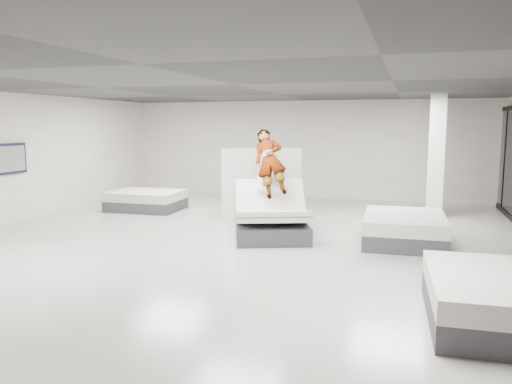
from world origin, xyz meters
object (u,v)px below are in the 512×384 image
flat_bed_right_far (404,229)px  column (436,156)px  hero_bed (271,219)px  flat_bed_left_far (146,200)px  flat_bed_right_near (499,300)px  remote (281,188)px  person (270,176)px  wall_poster (11,159)px  divider_panel (261,185)px

flat_bed_right_far → column: column is taller
hero_bed → flat_bed_left_far: 4.91m
flat_bed_right_near → column: 7.48m
remote → column: size_ratio=0.04×
column → flat_bed_right_near: bearing=-86.4°
hero_bed → person: 0.97m
person → flat_bed_left_far: 4.78m
remote → flat_bed_right_near: size_ratio=0.06×
remote → flat_bed_left_far: (-4.55, 2.24, -0.81)m
flat_bed_right_far → flat_bed_right_near: (1.17, -4.06, 0.01)m
flat_bed_right_far → wall_poster: 9.35m
hero_bed → wall_poster: size_ratio=2.54×
flat_bed_left_far → column: 8.03m
remote → divider_panel: size_ratio=0.07×
hero_bed → flat_bed_left_far: size_ratio=1.20×
remote → flat_bed_left_far: size_ratio=0.07×
person → remote: 0.47m
column → wall_poster: column is taller
flat_bed_right_far → column: 3.61m
person → divider_panel: person is taller
person → column: size_ratio=0.55×
person → flat_bed_right_near: person is taller
flat_bed_right_near → person: bearing=135.0°
hero_bed → divider_panel: (-0.73, 1.71, 0.53)m
divider_panel → flat_bed_right_far: bearing=-44.9°
divider_panel → column: size_ratio=0.63×
remote → flat_bed_right_far: (2.55, 0.26, -0.79)m
remote → flat_bed_right_near: 5.37m
divider_panel → flat_bed_right_far: 3.81m
person → wall_poster: 6.39m
hero_bed → remote: hero_bed is taller
flat_bed_right_far → wall_poster: size_ratio=2.30×
hero_bed → wall_poster: wall_poster is taller
hero_bed → person: (-0.12, 0.31, 0.91)m
divider_panel → column: bearing=1.2°
person → remote: person is taller
flat_bed_left_far → hero_bed: bearing=-28.0°
flat_bed_right_near → flat_bed_right_far: bearing=106.1°
divider_panel → column: (4.20, 1.90, 0.68)m
divider_panel → flat_bed_left_far: size_ratio=1.01×
hero_bed → flat_bed_right_far: (2.77, 0.32, -0.10)m
remote → divider_panel: (-0.94, 1.65, -0.16)m
wall_poster → flat_bed_left_far: bearing=51.7°
flat_bed_right_near → column: (-0.47, 7.35, 1.30)m
flat_bed_left_far → column: column is taller
divider_panel → flat_bed_left_far: divider_panel is taller
divider_panel → person: bearing=-89.6°
flat_bed_left_far → wall_poster: size_ratio=2.11×
person → wall_poster: person is taller
column → remote: bearing=-132.5°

